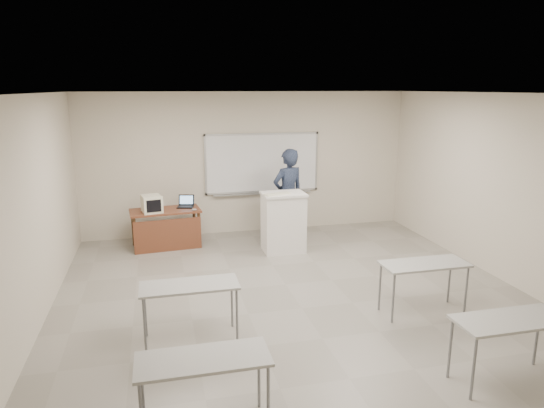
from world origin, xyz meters
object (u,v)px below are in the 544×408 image
object	(u,v)px
whiteboard	(262,164)
instructor_desk	(166,222)
crt_monitor	(151,204)
keyboard	(277,194)
presenter	(288,195)
podium	(283,222)
mouse	(194,210)
laptop	(185,204)

from	to	relation	value
whiteboard	instructor_desk	distance (m)	2.43
whiteboard	instructor_desk	size ratio (longest dim) A/B	1.85
crt_monitor	keyboard	xyz separation A→B (m)	(2.28, -0.80, 0.25)
instructor_desk	crt_monitor	distance (m)	0.46
keyboard	presenter	world-z (taller)	presenter
whiteboard	presenter	xyz separation A→B (m)	(0.35, -0.82, -0.53)
instructor_desk	podium	bearing A→B (deg)	-22.87
instructor_desk	mouse	xyz separation A→B (m)	(0.55, -0.09, 0.24)
podium	presenter	xyz separation A→B (m)	(0.27, 0.65, 0.37)
instructor_desk	laptop	size ratio (longest dim) A/B	4.33
crt_monitor	presenter	distance (m)	2.70
laptop	presenter	xyz separation A→B (m)	(2.05, -0.30, 0.14)
whiteboard	laptop	distance (m)	1.90
crt_monitor	laptop	xyz separation A→B (m)	(0.65, 0.28, -0.11)
keyboard	mouse	bearing A→B (deg)	138.40
presenter	keyboard	bearing A→B (deg)	43.30
mouse	presenter	world-z (taller)	presenter
crt_monitor	keyboard	distance (m)	2.43
mouse	keyboard	xyz separation A→B (m)	(1.48, -0.72, 0.39)
mouse	presenter	bearing A→B (deg)	12.35
whiteboard	podium	world-z (taller)	whiteboard
whiteboard	laptop	size ratio (longest dim) A/B	8.01
whiteboard	mouse	bearing A→B (deg)	-150.75
laptop	presenter	size ratio (longest dim) A/B	0.16
podium	presenter	distance (m)	0.80
whiteboard	presenter	world-z (taller)	whiteboard
whiteboard	crt_monitor	distance (m)	2.54
mouse	keyboard	size ratio (longest dim) A/B	0.21
podium	presenter	bearing A→B (deg)	66.87
mouse	instructor_desk	bearing A→B (deg)	-178.40
whiteboard	laptop	bearing A→B (deg)	-163.18
whiteboard	mouse	distance (m)	1.91
crt_monitor	presenter	xyz separation A→B (m)	(2.70, -0.03, 0.04)
laptop	mouse	distance (m)	0.39
laptop	presenter	world-z (taller)	presenter
instructor_desk	crt_monitor	world-z (taller)	crt_monitor
crt_monitor	instructor_desk	bearing A→B (deg)	-8.76
mouse	podium	bearing A→B (deg)	-9.30
crt_monitor	presenter	size ratio (longest dim) A/B	0.21
mouse	keyboard	distance (m)	1.69
whiteboard	podium	xyz separation A→B (m)	(0.08, -1.47, -0.91)
whiteboard	keyboard	size ratio (longest dim) A/B	5.03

